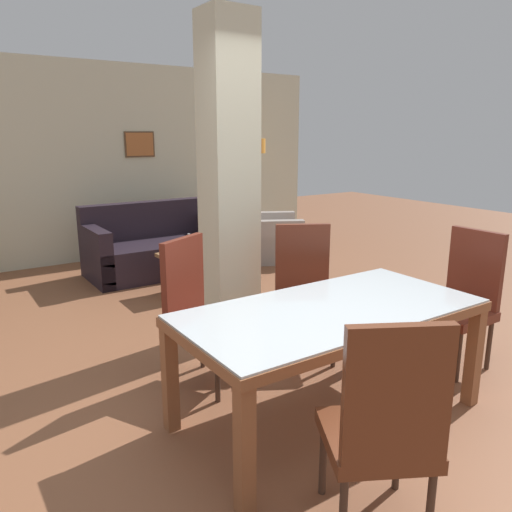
% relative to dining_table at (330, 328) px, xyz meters
% --- Properties ---
extents(ground_plane, '(18.00, 18.00, 0.00)m').
position_rel_dining_table_xyz_m(ground_plane, '(0.00, 0.00, -0.60)').
color(ground_plane, brown).
extents(back_wall, '(7.20, 0.09, 2.70)m').
position_rel_dining_table_xyz_m(back_wall, '(0.00, 4.91, 0.76)').
color(back_wall, beige).
rests_on(back_wall, ground_plane).
extents(divider_pillar, '(0.41, 0.36, 2.70)m').
position_rel_dining_table_xyz_m(divider_pillar, '(0.17, 1.50, 0.75)').
color(divider_pillar, beige).
rests_on(divider_pillar, ground_plane).
extents(dining_table, '(1.88, 0.93, 0.73)m').
position_rel_dining_table_xyz_m(dining_table, '(0.00, 0.00, 0.00)').
color(dining_table, brown).
rests_on(dining_table, ground_plane).
extents(dining_chair_near_left, '(0.62, 0.62, 1.05)m').
position_rel_dining_table_xyz_m(dining_chair_near_left, '(-0.47, -0.86, -0.04)').
color(dining_chair_near_left, brown).
rests_on(dining_chair_near_left, ground_plane).
extents(dining_chair_far_right, '(0.63, 0.63, 1.05)m').
position_rel_dining_table_xyz_m(dining_chair_far_right, '(0.47, 0.83, -0.04)').
color(dining_chair_far_right, brown).
rests_on(dining_chair_far_right, ground_plane).
extents(dining_chair_far_left, '(0.62, 0.62, 1.05)m').
position_rel_dining_table_xyz_m(dining_chair_far_left, '(-0.46, 0.87, -0.04)').
color(dining_chair_far_left, maroon).
rests_on(dining_chair_far_left, ground_plane).
extents(dining_chair_head_right, '(0.46, 0.46, 1.05)m').
position_rel_dining_table_xyz_m(dining_chair_head_right, '(1.35, 0.00, -0.04)').
color(dining_chair_head_right, maroon).
rests_on(dining_chair_head_right, ground_plane).
extents(sofa, '(1.74, 0.89, 0.88)m').
position_rel_dining_table_xyz_m(sofa, '(0.43, 3.79, -0.30)').
color(sofa, black).
rests_on(sofa, ground_plane).
extents(armchair, '(1.16, 1.18, 0.79)m').
position_rel_dining_table_xyz_m(armchair, '(2.02, 3.59, -0.32)').
color(armchair, '#9F958D').
rests_on(armchair, ground_plane).
extents(coffee_table, '(0.58, 0.47, 0.46)m').
position_rel_dining_table_xyz_m(coffee_table, '(0.38, 2.77, -0.36)').
color(coffee_table, olive).
rests_on(coffee_table, ground_plane).
extents(bottle, '(0.06, 0.06, 0.23)m').
position_rel_dining_table_xyz_m(bottle, '(0.40, 2.75, -0.05)').
color(bottle, '#4C2D14').
rests_on(bottle, coffee_table).
extents(floor_lamp, '(0.39, 0.39, 1.67)m').
position_rel_dining_table_xyz_m(floor_lamp, '(2.37, 4.46, 0.83)').
color(floor_lamp, '#B7B7BC').
rests_on(floor_lamp, ground_plane).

